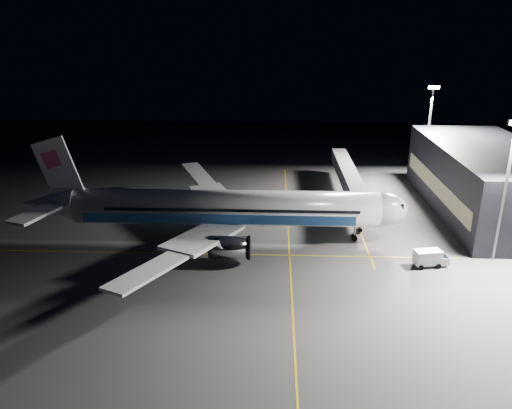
{
  "coord_description": "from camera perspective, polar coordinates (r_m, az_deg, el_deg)",
  "views": [
    {
      "loc": [
        7.62,
        -73.69,
        33.0
      ],
      "look_at": [
        4.75,
        -0.36,
        6.0
      ],
      "focal_mm": 35.0,
      "sensor_mm": 36.0,
      "label": 1
    }
  ],
  "objects": [
    {
      "name": "jet_bridge",
      "position": [
        97.11,
        10.67,
        2.83
      ],
      "size": [
        3.6,
        34.4,
        6.3
      ],
      "color": "#B2B2B7",
      "rests_on": "ground"
    },
    {
      "name": "service_truck",
      "position": [
        75.72,
        19.32,
        -5.75
      ],
      "size": [
        5.11,
        2.79,
        2.48
      ],
      "rotation": [
        0.0,
        0.0,
        0.18
      ],
      "color": "silver",
      "rests_on": "ground"
    },
    {
      "name": "ground",
      "position": [
        81.1,
        -3.35,
        -3.85
      ],
      "size": [
        200.0,
        200.0,
        0.0
      ],
      "primitive_type": "plane",
      "color": "#4C4C4F",
      "rests_on": "ground"
    },
    {
      "name": "safety_cone_b",
      "position": [
        85.69,
        0.99,
        -2.22
      ],
      "size": [
        0.44,
        0.44,
        0.65
      ],
      "primitive_type": "cone",
      "color": "red",
      "rests_on": "ground"
    },
    {
      "name": "airliner",
      "position": [
        79.25,
        -4.2,
        -0.42
      ],
      "size": [
        61.48,
        54.22,
        16.64
      ],
      "color": "silver",
      "rests_on": "ground"
    },
    {
      "name": "baggage_tug",
      "position": [
        101.01,
        -7.14,
        1.4
      ],
      "size": [
        2.58,
        2.34,
        1.54
      ],
      "rotation": [
        0.0,
        0.0,
        -0.37
      ],
      "color": "black",
      "rests_on": "ground"
    },
    {
      "name": "guide_line_main",
      "position": [
        80.77,
        3.74,
        -3.96
      ],
      "size": [
        0.25,
        80.0,
        0.01
      ],
      "primitive_type": "cube",
      "color": "gold",
      "rests_on": "ground"
    },
    {
      "name": "terminal",
      "position": [
        99.45,
        24.86,
        2.53
      ],
      "size": [
        18.12,
        40.0,
        12.0
      ],
      "color": "black",
      "rests_on": "ground"
    },
    {
      "name": "floodlight_mast_north",
      "position": [
        112.43,
        19.16,
        8.52
      ],
      "size": [
        2.4,
        0.68,
        20.7
      ],
      "color": "#59595E",
      "rests_on": "ground"
    },
    {
      "name": "safety_cone_c",
      "position": [
        89.01,
        -7.64,
        -1.54
      ],
      "size": [
        0.4,
        0.4,
        0.6
      ],
      "primitive_type": "cone",
      "color": "red",
      "rests_on": "ground"
    },
    {
      "name": "guide_line_cross",
      "position": [
        75.69,
        -3.78,
        -5.69
      ],
      "size": [
        70.0,
        0.25,
        0.01
      ],
      "primitive_type": "cube",
      "color": "gold",
      "rests_on": "ground"
    },
    {
      "name": "floodlight_mast_south",
      "position": [
        77.81,
        26.77,
        2.62
      ],
      "size": [
        2.4,
        0.67,
        20.7
      ],
      "color": "#59595E",
      "rests_on": "ground"
    },
    {
      "name": "guide_line_side",
      "position": [
        91.1,
        11.17,
        -1.44
      ],
      "size": [
        0.25,
        40.0,
        0.01
      ],
      "primitive_type": "cube",
      "color": "gold",
      "rests_on": "ground"
    },
    {
      "name": "safety_cone_a",
      "position": [
        88.22,
        -8.12,
        -1.78
      ],
      "size": [
        0.38,
        0.38,
        0.58
      ],
      "primitive_type": "cone",
      "color": "red",
      "rests_on": "ground"
    }
  ]
}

